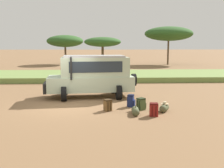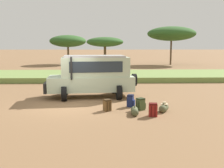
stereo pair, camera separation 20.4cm
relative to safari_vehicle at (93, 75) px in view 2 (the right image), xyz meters
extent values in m
plane|color=olive|center=(-1.07, -2.27, -1.29)|extent=(320.00, 320.00, 0.00)
cube|color=olive|center=(-1.07, 8.97, -1.07)|extent=(120.00, 7.00, 0.44)
cube|color=#B2C6A8|center=(-0.11, -0.01, -0.47)|extent=(5.06, 2.38, 0.84)
cube|color=#B2C6A8|center=(0.14, 0.01, 0.50)|extent=(3.98, 2.16, 1.10)
cube|color=#232D38|center=(-1.38, -0.14, 0.45)|extent=(0.21, 1.56, 0.77)
cube|color=#232D38|center=(0.23, -0.88, 0.55)|extent=(2.93, 0.33, 0.60)
cube|color=#232D38|center=(0.05, 0.91, 0.55)|extent=(2.93, 0.33, 0.60)
cube|color=#B7B7B7|center=(0.09, 0.01, 1.10)|extent=(3.58, 2.04, 0.10)
cube|color=black|center=(-2.67, -0.26, -0.64)|extent=(0.32, 1.62, 0.56)
cylinder|color=black|center=(-1.11, -1.08, 0.50)|extent=(0.10, 0.10, 1.25)
cylinder|color=black|center=(-1.52, -1.12, -0.89)|extent=(0.36, 0.82, 0.80)
cylinder|color=black|center=(-1.72, 0.80, -0.89)|extent=(0.36, 0.82, 0.80)
cylinder|color=black|center=(1.50, -0.82, -0.89)|extent=(0.36, 0.82, 0.80)
cylinder|color=black|center=(1.31, 1.10, -0.89)|extent=(0.36, 0.82, 0.80)
cylinder|color=black|center=(2.47, 0.25, -0.32)|extent=(0.29, 0.75, 0.74)
cube|color=maroon|center=(2.76, -4.37, -1.04)|extent=(0.38, 0.29, 0.52)
cube|color=maroon|center=(2.77, -4.20, -1.10)|extent=(0.27, 0.10, 0.28)
cube|color=#4D100E|center=(2.76, -4.37, -0.75)|extent=(0.36, 0.30, 0.07)
cylinder|color=#4D100E|center=(2.66, -4.51, -1.04)|extent=(0.04, 0.04, 0.44)
cylinder|color=#4D100E|center=(2.82, -4.52, -1.04)|extent=(0.04, 0.04, 0.44)
cube|color=#42562D|center=(2.37, -3.24, -1.04)|extent=(0.44, 0.44, 0.50)
cube|color=#42562D|center=(2.54, -3.13, -1.10)|extent=(0.20, 0.25, 0.28)
cube|color=#242F19|center=(2.37, -3.24, -0.76)|extent=(0.45, 0.44, 0.07)
cylinder|color=#242F19|center=(2.18, -3.28, -1.04)|extent=(0.04, 0.04, 0.43)
cylinder|color=#242F19|center=(2.26, -3.40, -1.04)|extent=(0.04, 0.04, 0.43)
cube|color=brown|center=(0.80, -3.37, -1.05)|extent=(0.41, 0.39, 0.48)
cube|color=brown|center=(0.72, -3.22, -1.11)|extent=(0.25, 0.18, 0.27)
cube|color=#3A2A16|center=(0.80, -3.37, -0.78)|extent=(0.40, 0.39, 0.07)
cylinder|color=#3A2A16|center=(0.81, -3.54, -1.05)|extent=(0.04, 0.04, 0.41)
cylinder|color=#3A2A16|center=(0.94, -3.47, -1.05)|extent=(0.04, 0.04, 0.41)
cube|color=navy|center=(1.96, -2.59, -1.02)|extent=(0.36, 0.40, 0.55)
cube|color=navy|center=(2.13, -2.65, -1.09)|extent=(0.16, 0.25, 0.30)
cube|color=black|center=(1.96, -2.59, -0.72)|extent=(0.37, 0.39, 0.07)
cylinder|color=black|center=(1.85, -2.46, -1.02)|extent=(0.04, 0.04, 0.46)
cylinder|color=black|center=(1.80, -2.60, -1.02)|extent=(0.04, 0.04, 0.46)
cylinder|color=#4C5133|center=(3.40, -3.59, -1.13)|extent=(0.51, 0.56, 0.33)
sphere|color=#4C5133|center=(3.51, -3.38, -1.13)|extent=(0.32, 0.32, 0.32)
sphere|color=#4C5133|center=(3.29, -3.79, -1.13)|extent=(0.32, 0.32, 0.32)
torus|color=#2D301E|center=(3.40, -3.59, -0.94)|extent=(0.10, 0.16, 0.16)
cylinder|color=beige|center=(3.45, -3.50, -0.95)|extent=(0.34, 0.34, 0.02)
cylinder|color=beige|center=(3.45, -3.50, -0.90)|extent=(0.17, 0.17, 0.09)
cylinder|color=#4C5133|center=(2.00, -4.07, -1.13)|extent=(0.35, 0.56, 0.32)
sphere|color=#4C5133|center=(2.02, -3.79, -1.13)|extent=(0.31, 0.31, 0.31)
sphere|color=#4C5133|center=(1.99, -4.34, -1.13)|extent=(0.31, 0.31, 0.31)
torus|color=#2D301E|center=(2.00, -4.07, -0.95)|extent=(0.03, 0.17, 0.16)
cylinder|color=brown|center=(-5.02, 26.41, 0.13)|extent=(0.29, 0.29, 2.84)
ellipsoid|color=#2D5623|center=(-5.02, 26.41, 2.34)|extent=(5.66, 6.09, 1.86)
cylinder|color=brown|center=(0.77, 18.91, 0.15)|extent=(0.32, 0.32, 2.89)
ellipsoid|color=#2D5623|center=(0.77, 18.91, 2.13)|extent=(4.75, 4.29, 1.25)
cylinder|color=brown|center=(10.96, 25.13, 0.61)|extent=(0.26, 0.26, 3.81)
ellipsoid|color=#2D5623|center=(10.96, 25.13, 3.44)|extent=(7.37, 6.81, 2.18)
camera|label=1|loc=(0.48, -15.24, 1.75)|focal=42.00mm
camera|label=2|loc=(0.68, -15.24, 1.75)|focal=42.00mm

